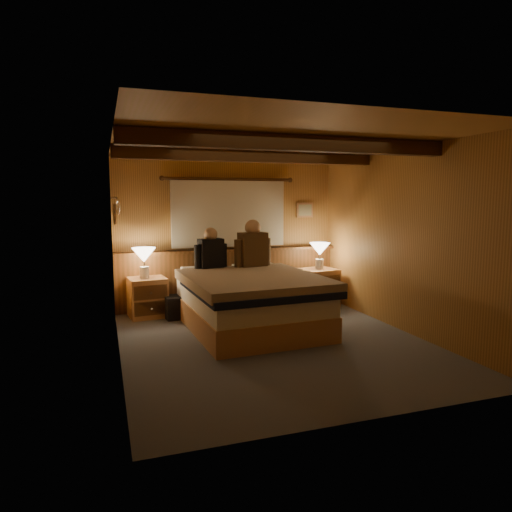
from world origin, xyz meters
name	(u,v)px	position (x,y,z in m)	size (l,w,h in m)	color
floor	(273,342)	(0.00, 0.00, 0.00)	(4.20, 4.20, 0.00)	#515661
ceiling	(274,141)	(0.00, 0.00, 2.40)	(4.20, 4.20, 0.00)	#BE8747
wall_back	(228,232)	(0.00, 2.10, 1.20)	(3.60, 3.60, 0.00)	#B37F40
wall_left	(116,250)	(-1.80, 0.00, 1.20)	(4.20, 4.20, 0.00)	#B37F40
wall_right	(402,240)	(1.80, 0.00, 1.20)	(4.20, 4.20, 0.00)	#B37F40
wall_front	(373,270)	(0.00, -2.10, 1.20)	(3.60, 3.60, 0.00)	#B37F40
wainscot	(229,276)	(0.00, 2.04, 0.49)	(3.60, 0.23, 0.94)	brown
curtain_window	(229,213)	(0.00, 2.03, 1.52)	(2.18, 0.09, 1.11)	#422810
ceiling_beams	(270,150)	(0.00, 0.15, 2.31)	(3.60, 1.65, 0.16)	#422810
coat_rail	(118,204)	(-1.72, 1.58, 1.67)	(0.05, 0.55, 0.24)	silver
framed_print	(305,210)	(1.35, 2.08, 1.55)	(0.30, 0.04, 0.25)	tan
bed	(250,300)	(-0.09, 0.67, 0.38)	(1.78, 2.24, 0.74)	tan
nightstand_left	(148,297)	(-1.34, 1.74, 0.29)	(0.58, 0.53, 0.58)	tan
nightstand_right	(318,287)	(1.37, 1.56, 0.30)	(0.63, 0.58, 0.61)	tan
lamp_left	(144,257)	(-1.37, 1.72, 0.90)	(0.34, 0.34, 0.45)	white
lamp_right	(320,251)	(1.38, 1.54, 0.91)	(0.33, 0.33, 0.43)	white
person_left	(211,251)	(-0.44, 1.43, 0.98)	(0.50, 0.26, 0.62)	black
person_right	(253,247)	(0.19, 1.39, 1.02)	(0.59, 0.30, 0.73)	#4A331D
duffel_bag	(184,306)	(-0.84, 1.53, 0.17)	(0.58, 0.38, 0.40)	black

